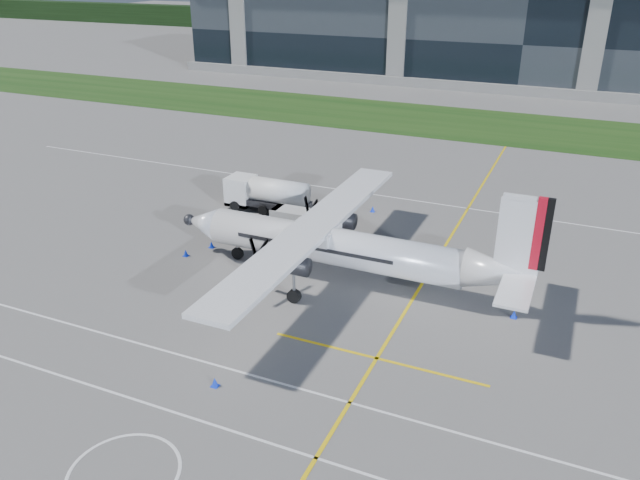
% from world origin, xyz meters
% --- Properties ---
extents(ground, '(400.00, 400.00, 0.00)m').
position_xyz_m(ground, '(0.00, 40.00, 0.00)').
color(ground, '#575452').
rests_on(ground, ground).
extents(grass_strip, '(400.00, 18.00, 0.04)m').
position_xyz_m(grass_strip, '(0.00, 48.00, 0.02)').
color(grass_strip, '#14350E').
rests_on(grass_strip, ground).
extents(terminal_building, '(120.00, 20.00, 15.00)m').
position_xyz_m(terminal_building, '(0.00, 80.00, 7.50)').
color(terminal_building, black).
rests_on(terminal_building, ground).
extents(tree_line, '(400.00, 6.00, 6.00)m').
position_xyz_m(tree_line, '(0.00, 140.00, 3.00)').
color(tree_line, black).
rests_on(tree_line, ground).
extents(yellow_taxiway_centerline, '(0.20, 70.00, 0.01)m').
position_xyz_m(yellow_taxiway_centerline, '(3.00, 10.00, 0.01)').
color(yellow_taxiway_centerline, yellow).
rests_on(yellow_taxiway_centerline, ground).
extents(white_lane_line, '(90.00, 0.15, 0.01)m').
position_xyz_m(white_lane_line, '(0.00, -14.00, 0.01)').
color(white_lane_line, white).
rests_on(white_lane_line, ground).
extents(turboprop_aircraft, '(24.59, 25.51, 7.65)m').
position_xyz_m(turboprop_aircraft, '(-1.86, 1.53, 3.83)').
color(turboprop_aircraft, white).
rests_on(turboprop_aircraft, ground).
extents(fuel_tanker_truck, '(7.68, 2.50, 2.88)m').
position_xyz_m(fuel_tanker_truck, '(-13.02, 10.66, 1.44)').
color(fuel_tanker_truck, white).
rests_on(fuel_tanker_truck, ground).
extents(baggage_tug, '(3.18, 1.91, 1.91)m').
position_xyz_m(baggage_tug, '(-8.65, 7.40, 0.95)').
color(baggage_tug, silver).
rests_on(baggage_tug, ground).
extents(ground_crew_person, '(0.66, 0.84, 1.88)m').
position_xyz_m(ground_crew_person, '(-12.41, 4.39, 0.94)').
color(ground_crew_person, '#F25907').
rests_on(ground_crew_person, ground).
extents(safety_cone_tail, '(0.36, 0.36, 0.50)m').
position_xyz_m(safety_cone_tail, '(9.14, 1.24, 0.25)').
color(safety_cone_tail, '#0D2FE1').
rests_on(safety_cone_tail, ground).
extents(safety_cone_stbdwing, '(0.36, 0.36, 0.50)m').
position_xyz_m(safety_cone_stbdwing, '(-4.25, 13.99, 0.25)').
color(safety_cone_stbdwing, '#0D2FE1').
rests_on(safety_cone_stbdwing, ground).
extents(safety_cone_nose_stbd, '(0.36, 0.36, 0.50)m').
position_xyz_m(safety_cone_nose_stbd, '(-12.82, 2.40, 0.25)').
color(safety_cone_nose_stbd, '#0D2FE1').
rests_on(safety_cone_nose_stbd, ground).
extents(safety_cone_portwing, '(0.36, 0.36, 0.50)m').
position_xyz_m(safety_cone_portwing, '(-3.66, -11.53, 0.25)').
color(safety_cone_portwing, '#0D2FE1').
rests_on(safety_cone_portwing, ground).
extents(safety_cone_nose_port, '(0.36, 0.36, 0.50)m').
position_xyz_m(safety_cone_nose_port, '(-13.72, 0.43, 0.25)').
color(safety_cone_nose_port, '#0D2FE1').
rests_on(safety_cone_nose_port, ground).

